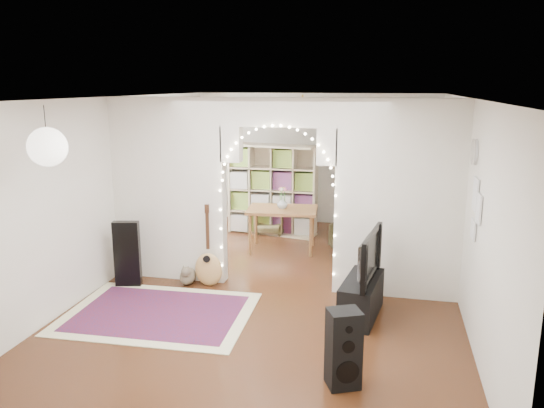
% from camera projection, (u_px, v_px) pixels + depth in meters
% --- Properties ---
extents(floor, '(7.50, 7.50, 0.00)m').
position_uv_depth(floor, '(278.00, 285.00, 7.76)').
color(floor, black).
rests_on(floor, ground).
extents(ceiling, '(5.00, 7.50, 0.02)m').
position_uv_depth(ceiling, '(279.00, 97.00, 7.17)').
color(ceiling, white).
rests_on(ceiling, wall_back).
extents(wall_back, '(5.00, 0.02, 2.70)m').
position_uv_depth(wall_back, '(315.00, 159.00, 11.04)').
color(wall_back, silver).
rests_on(wall_back, floor).
extents(wall_front, '(5.00, 0.02, 2.70)m').
position_uv_depth(wall_front, '(173.00, 296.00, 3.90)').
color(wall_front, silver).
rests_on(wall_front, floor).
extents(wall_left, '(0.02, 7.50, 2.70)m').
position_uv_depth(wall_left, '(117.00, 188.00, 8.00)').
color(wall_left, silver).
rests_on(wall_left, floor).
extents(wall_right, '(0.02, 7.50, 2.70)m').
position_uv_depth(wall_right, '(465.00, 203.00, 6.94)').
color(wall_right, silver).
rests_on(wall_right, floor).
extents(divider_wall, '(5.00, 0.20, 2.70)m').
position_uv_depth(divider_wall, '(278.00, 190.00, 7.45)').
color(divider_wall, silver).
rests_on(divider_wall, floor).
extents(fairy_lights, '(1.64, 0.04, 1.60)m').
position_uv_depth(fairy_lights, '(276.00, 183.00, 7.30)').
color(fairy_lights, '#FFEABF').
rests_on(fairy_lights, divider_wall).
extents(window, '(0.04, 1.20, 1.40)m').
position_uv_depth(window, '(167.00, 161.00, 9.67)').
color(window, white).
rests_on(window, wall_left).
extents(wall_clock, '(0.03, 0.31, 0.31)m').
position_uv_depth(wall_clock, '(475.00, 152.00, 6.20)').
color(wall_clock, white).
rests_on(wall_clock, wall_right).
extents(picture_frames, '(0.02, 0.50, 0.70)m').
position_uv_depth(picture_frames, '(476.00, 209.00, 5.95)').
color(picture_frames, white).
rests_on(picture_frames, wall_right).
extents(paper_lantern, '(0.40, 0.40, 0.40)m').
position_uv_depth(paper_lantern, '(47.00, 147.00, 5.39)').
color(paper_lantern, white).
rests_on(paper_lantern, ceiling).
extents(ceiling_fan, '(1.10, 1.10, 0.30)m').
position_uv_depth(ceiling_fan, '(302.00, 112.00, 9.14)').
color(ceiling_fan, gold).
rests_on(ceiling_fan, ceiling).
extents(area_rug, '(2.40, 1.83, 0.02)m').
position_uv_depth(area_rug, '(159.00, 313.00, 6.79)').
color(area_rug, maroon).
rests_on(area_rug, floor).
extents(guitar_case, '(0.39, 0.20, 0.97)m').
position_uv_depth(guitar_case, '(127.00, 254.00, 7.63)').
color(guitar_case, black).
rests_on(guitar_case, floor).
extents(acoustic_guitar, '(0.43, 0.20, 1.03)m').
position_uv_depth(acoustic_guitar, '(208.00, 256.00, 7.64)').
color(acoustic_guitar, tan).
rests_on(acoustic_guitar, floor).
extents(tabby_cat, '(0.28, 0.52, 0.34)m').
position_uv_depth(tabby_cat, '(188.00, 275.00, 7.76)').
color(tabby_cat, brown).
rests_on(tabby_cat, floor).
extents(floor_speaker, '(0.38, 0.36, 0.78)m').
position_uv_depth(floor_speaker, '(344.00, 349.00, 5.09)').
color(floor_speaker, black).
rests_on(floor_speaker, floor).
extents(media_console, '(0.54, 1.05, 0.50)m').
position_uv_depth(media_console, '(361.00, 298.00, 6.66)').
color(media_console, black).
rests_on(media_console, floor).
extents(tv, '(0.29, 1.08, 0.62)m').
position_uv_depth(tv, '(363.00, 255.00, 6.53)').
color(tv, black).
rests_on(tv, media_console).
extents(bookcase, '(1.76, 0.77, 1.75)m').
position_uv_depth(bookcase, '(273.00, 189.00, 10.31)').
color(bookcase, '#C8B791').
rests_on(bookcase, floor).
extents(dining_table, '(1.27, 0.91, 0.76)m').
position_uv_depth(dining_table, '(282.00, 213.00, 9.26)').
color(dining_table, brown).
rests_on(dining_table, floor).
extents(flower_vase, '(0.20, 0.20, 0.19)m').
position_uv_depth(flower_vase, '(282.00, 203.00, 9.22)').
color(flower_vase, white).
rests_on(flower_vase, dining_table).
extents(dining_chair_left, '(0.57, 0.59, 0.53)m').
position_uv_depth(dining_chair_left, '(271.00, 220.00, 10.42)').
color(dining_chair_left, '#494124').
rests_on(dining_chair_left, floor).
extents(dining_chair_right, '(0.61, 0.62, 0.45)m').
position_uv_depth(dining_chair_right, '(346.00, 235.00, 9.54)').
color(dining_chair_right, '#494124').
rests_on(dining_chair_right, floor).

